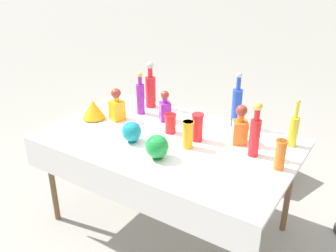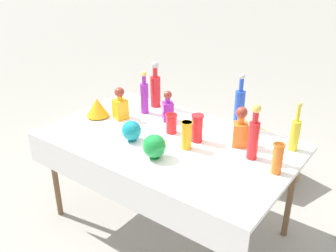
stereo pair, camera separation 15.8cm
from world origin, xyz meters
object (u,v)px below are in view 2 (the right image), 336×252
at_px(slender_vase_1, 197,127).
at_px(slender_vase_2, 278,158).
at_px(fluted_vase_0, 97,107).
at_px(cardboard_box_behind_left, 264,161).
at_px(round_bowl_0, 154,146).
at_px(square_decanter_2, 168,108).
at_px(tall_bottle_2, 239,107).
at_px(square_decanter_1, 120,105).
at_px(tall_bottle_4, 295,133).
at_px(square_decanter_0, 240,129).
at_px(tall_bottle_1, 144,96).
at_px(slender_vase_3, 171,123).
at_px(tall_bottle_3, 254,135).
at_px(slender_vase_0, 187,134).
at_px(round_bowl_1, 131,131).
at_px(tall_bottle_0, 155,88).

distance_m(slender_vase_1, slender_vase_2, 0.60).
distance_m(fluted_vase_0, cardboard_box_behind_left, 1.64).
distance_m(round_bowl_0, cardboard_box_behind_left, 1.52).
height_order(square_decanter_2, slender_vase_2, square_decanter_2).
distance_m(tall_bottle_2, square_decanter_1, 0.92).
xyz_separation_m(tall_bottle_4, square_decanter_0, (-0.32, -0.16, -0.00)).
relative_size(tall_bottle_4, square_decanter_1, 1.31).
height_order(tall_bottle_2, slender_vase_1, tall_bottle_2).
relative_size(square_decanter_0, square_decanter_1, 1.09).
distance_m(tall_bottle_1, slender_vase_1, 0.64).
bearing_deg(slender_vase_1, fluted_vase_0, -172.24).
bearing_deg(slender_vase_1, slender_vase_3, 179.51).
bearing_deg(square_decanter_2, tall_bottle_4, 7.19).
relative_size(tall_bottle_3, cardboard_box_behind_left, 0.61).
bearing_deg(fluted_vase_0, slender_vase_1, 7.76).
bearing_deg(tall_bottle_3, slender_vase_3, -179.10).
bearing_deg(tall_bottle_1, square_decanter_1, -111.70).
relative_size(slender_vase_2, fluted_vase_0, 1.06).
height_order(slender_vase_0, round_bowl_1, slender_vase_0).
distance_m(slender_vase_3, fluted_vase_0, 0.65).
relative_size(square_decanter_1, square_decanter_2, 1.06).
bearing_deg(slender_vase_1, slender_vase_2, -5.86).
xyz_separation_m(slender_vase_3, cardboard_box_behind_left, (0.36, 0.99, -0.66)).
bearing_deg(slender_vase_2, slender_vase_3, 175.59).
relative_size(tall_bottle_3, fluted_vase_0, 2.04).
bearing_deg(tall_bottle_2, square_decanter_0, -61.21).
xyz_separation_m(tall_bottle_2, tall_bottle_4, (0.45, -0.08, -0.04)).
relative_size(tall_bottle_0, slender_vase_1, 1.97).
height_order(tall_bottle_3, square_decanter_0, tall_bottle_3).
xyz_separation_m(slender_vase_2, round_bowl_1, (-0.97, -0.20, -0.03)).
height_order(square_decanter_2, round_bowl_0, square_decanter_2).
bearing_deg(tall_bottle_3, slender_vase_2, -20.78).
bearing_deg(tall_bottle_2, slender_vase_3, -134.17).
relative_size(square_decanter_1, round_bowl_1, 1.76).
height_order(slender_vase_1, slender_vase_2, slender_vase_1).
bearing_deg(cardboard_box_behind_left, round_bowl_1, -112.20).
xyz_separation_m(tall_bottle_2, tall_bottle_3, (0.28, -0.35, -0.00)).
height_order(tall_bottle_0, round_bowl_0, tall_bottle_0).
height_order(square_decanter_1, fluted_vase_0, square_decanter_1).
bearing_deg(slender_vase_2, tall_bottle_0, 162.29).
distance_m(tall_bottle_3, cardboard_box_behind_left, 1.26).
relative_size(slender_vase_0, fluted_vase_0, 1.06).
distance_m(slender_vase_1, round_bowl_1, 0.46).
relative_size(tall_bottle_0, slender_vase_2, 2.02).
height_order(tall_bottle_4, cardboard_box_behind_left, tall_bottle_4).
relative_size(square_decanter_1, slender_vase_0, 1.33).
bearing_deg(tall_bottle_0, slender_vase_0, -36.27).
xyz_separation_m(slender_vase_0, round_bowl_0, (-0.09, -0.23, -0.02)).
bearing_deg(fluted_vase_0, tall_bottle_3, 5.82).
distance_m(square_decanter_0, cardboard_box_behind_left, 1.12).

